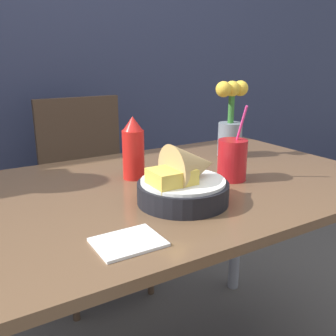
% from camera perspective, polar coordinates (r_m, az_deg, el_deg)
% --- Properties ---
extents(wall_window, '(7.00, 0.06, 2.60)m').
position_cam_1_polar(wall_window, '(2.13, -18.36, 21.90)').
color(wall_window, '#2D334C').
rests_on(wall_window, ground_plane).
extents(dining_table, '(1.27, 0.77, 0.73)m').
position_cam_1_polar(dining_table, '(1.10, -0.37, -7.13)').
color(dining_table, brown).
rests_on(dining_table, ground_plane).
extents(chair_far_window, '(0.40, 0.40, 0.89)m').
position_cam_1_polar(chair_far_window, '(1.80, -12.15, -1.59)').
color(chair_far_window, '#473323').
rests_on(chair_far_window, ground_plane).
extents(food_basket, '(0.23, 0.23, 0.15)m').
position_cam_1_polar(food_basket, '(0.92, 2.72, -2.00)').
color(food_basket, black).
rests_on(food_basket, dining_table).
extents(ketchup_bottle, '(0.06, 0.06, 0.18)m').
position_cam_1_polar(ketchup_bottle, '(1.09, -5.31, 2.91)').
color(ketchup_bottle, red).
rests_on(ketchup_bottle, dining_table).
extents(drink_cup, '(0.08, 0.08, 0.22)m').
position_cam_1_polar(drink_cup, '(1.10, 9.75, 1.04)').
color(drink_cup, red).
rests_on(drink_cup, dining_table).
extents(flower_vase, '(0.13, 0.09, 0.27)m').
position_cam_1_polar(flower_vase, '(1.36, 9.51, 7.02)').
color(flower_vase, gray).
rests_on(flower_vase, dining_table).
extents(napkin, '(0.13, 0.10, 0.01)m').
position_cam_1_polar(napkin, '(0.74, -6.09, -11.16)').
color(napkin, white).
rests_on(napkin, dining_table).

